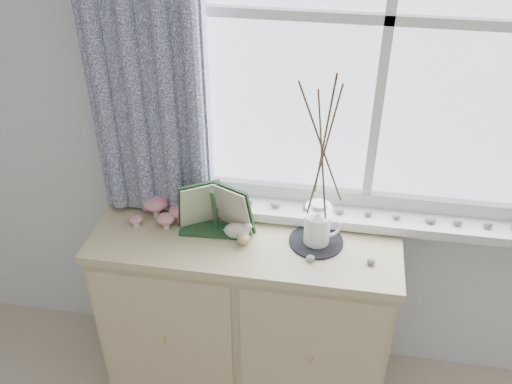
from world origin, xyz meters
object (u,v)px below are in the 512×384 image
(sideboard, at_px, (246,314))
(twig_pitcher, at_px, (324,145))
(botanical_book, at_px, (214,212))
(toadstool_cluster, at_px, (162,209))

(sideboard, bearing_deg, twig_pitcher, 3.23)
(botanical_book, xyz_separation_m, toadstool_cluster, (-0.23, 0.06, -0.06))
(twig_pitcher, bearing_deg, botanical_book, 159.93)
(sideboard, height_order, twig_pitcher, twig_pitcher)
(toadstool_cluster, bearing_deg, botanical_book, -14.90)
(sideboard, height_order, botanical_book, botanical_book)
(botanical_book, bearing_deg, sideboard, 0.91)
(botanical_book, distance_m, toadstool_cluster, 0.24)
(toadstool_cluster, height_order, twig_pitcher, twig_pitcher)
(sideboard, relative_size, twig_pitcher, 1.60)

